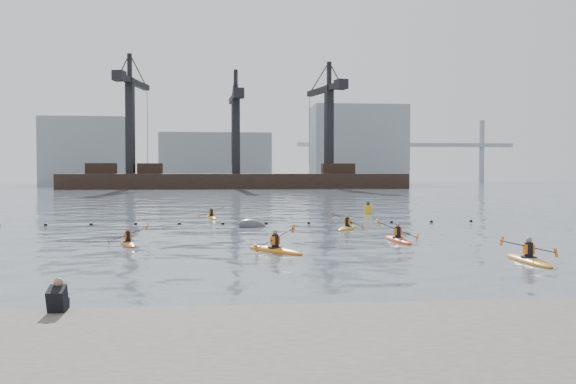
% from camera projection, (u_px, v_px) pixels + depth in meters
% --- Properties ---
extents(ground, '(400.00, 400.00, 0.00)m').
position_uv_depth(ground, '(277.00, 283.00, 20.20)').
color(ground, '#343E4B').
rests_on(ground, ground).
extents(quay, '(18.00, 7.12, 1.77)m').
position_uv_depth(quay, '(316.00, 372.00, 11.25)').
color(quay, '#4C443D').
rests_on(quay, ground).
extents(float_line, '(33.24, 0.73, 0.24)m').
position_uv_depth(float_line, '(244.00, 223.00, 42.56)').
color(float_line, black).
rests_on(float_line, ground).
extents(barge_pier, '(72.00, 19.30, 29.50)m').
position_uv_depth(barge_pier, '(235.00, 179.00, 129.52)').
color(barge_pier, black).
rests_on(barge_pier, ground).
extents(skyline, '(141.00, 28.00, 22.00)m').
position_uv_depth(skyline, '(242.00, 151.00, 169.56)').
color(skyline, gray).
rests_on(skyline, ground).
extents(kayaker_0, '(2.77, 3.28, 1.30)m').
position_uv_depth(kayaker_0, '(275.00, 249.00, 27.97)').
color(kayaker_0, orange).
rests_on(kayaker_0, ground).
extents(kayaker_1, '(2.44, 3.62, 1.20)m').
position_uv_depth(kayaker_1, '(529.00, 259.00, 24.78)').
color(kayaker_1, '#C27B16').
rests_on(kayaker_1, ground).
extents(kayaker_2, '(2.01, 3.05, 1.11)m').
position_uv_depth(kayaker_2, '(128.00, 243.00, 30.58)').
color(kayaker_2, '#CA5E13').
rests_on(kayaker_2, ground).
extents(kayaker_3, '(2.13, 3.14, 1.22)m').
position_uv_depth(kayaker_3, '(347.00, 227.00, 38.85)').
color(kayaker_3, gold).
rests_on(kayaker_3, ground).
extents(kayaker_4, '(2.37, 3.47, 1.30)m').
position_uv_depth(kayaker_4, '(398.00, 239.00, 32.21)').
color(kayaker_4, '#E44815').
rests_on(kayaker_4, ground).
extents(kayaker_5, '(2.09, 3.13, 1.13)m').
position_uv_depth(kayaker_5, '(211.00, 217.00, 47.74)').
color(kayaker_5, gold).
rests_on(kayaker_5, ground).
extents(mooring_buoy, '(2.41, 1.75, 1.39)m').
position_uv_depth(mooring_buoy, '(253.00, 227.00, 40.35)').
color(mooring_buoy, '#3D4143').
rests_on(mooring_buoy, ground).
extents(nav_buoy, '(0.69, 0.69, 1.25)m').
position_uv_depth(nav_buoy, '(368.00, 209.00, 52.76)').
color(nav_buoy, '#B98F12').
rests_on(nav_buoy, ground).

